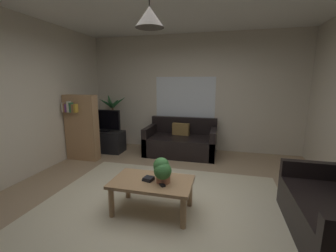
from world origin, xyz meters
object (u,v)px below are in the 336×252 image
object	(u,v)px
book_on_table_0	(148,179)
bookshelf_corner	(81,127)
tv	(104,120)
book_on_table_1	(149,178)
remote_on_table_0	(161,184)
potted_plant_on_table	(162,170)
couch_under_window	(181,143)
potted_palm_corner	(113,124)
remote_on_table_1	(161,181)
tv_stand	(105,141)
pendant_lamp	(149,17)
coffee_table	(152,186)

from	to	relation	value
book_on_table_0	bookshelf_corner	xyz separation A→B (m)	(-2.04, 1.55, 0.28)
book_on_table_0	tv	xyz separation A→B (m)	(-1.86, 2.14, 0.33)
book_on_table_1	remote_on_table_0	bearing A→B (deg)	-21.42
potted_plant_on_table	remote_on_table_0	bearing A→B (deg)	-87.41
book_on_table_1	couch_under_window	bearing A→B (deg)	91.05
tv	bookshelf_corner	xyz separation A→B (m)	(-0.19, -0.59, -0.05)
book_on_table_1	potted_palm_corner	size ratio (longest dim) A/B	0.08
couch_under_window	book_on_table_0	distance (m)	2.42
couch_under_window	remote_on_table_1	xyz separation A→B (m)	(0.21, -2.41, 0.17)
book_on_table_1	tv_stand	xyz separation A→B (m)	(-1.86, 2.16, -0.21)
remote_on_table_0	pendant_lamp	size ratio (longest dim) A/B	0.31
couch_under_window	remote_on_table_0	size ratio (longest dim) A/B	10.00
tv	couch_under_window	bearing A→B (deg)	8.33
potted_palm_corner	pendant_lamp	distance (m)	3.79
book_on_table_1	potted_plant_on_table	distance (m)	0.23
potted_palm_corner	bookshelf_corner	world-z (taller)	potted_palm_corner
potted_plant_on_table	tv	distance (m)	2.97
coffee_table	remote_on_table_0	distance (m)	0.18
remote_on_table_0	coffee_table	bearing A→B (deg)	110.43
tv_stand	remote_on_table_1	bearing A→B (deg)	-46.83
coffee_table	potted_palm_corner	world-z (taller)	potted_palm_corner
tv	potted_palm_corner	world-z (taller)	potted_palm_corner
couch_under_window	potted_palm_corner	size ratio (longest dim) A/B	1.12
bookshelf_corner	potted_plant_on_table	bearing A→B (deg)	-34.85
potted_palm_corner	bookshelf_corner	distance (m)	1.18
couch_under_window	potted_plant_on_table	distance (m)	2.45
book_on_table_0	tv	world-z (taller)	tv
book_on_table_1	pendant_lamp	size ratio (longest dim) A/B	0.23
remote_on_table_0	pendant_lamp	xyz separation A→B (m)	(-0.14, 0.08, 1.94)
book_on_table_1	bookshelf_corner	world-z (taller)	bookshelf_corner
potted_plant_on_table	book_on_table_1	bearing A→B (deg)	178.22
coffee_table	pendant_lamp	xyz separation A→B (m)	(0.00, 0.00, 2.02)
potted_plant_on_table	tv_stand	bearing A→B (deg)	133.32
book_on_table_0	bookshelf_corner	bearing A→B (deg)	142.84
remote_on_table_1	remote_on_table_0	bearing A→B (deg)	78.34
book_on_table_1	remote_on_table_1	bearing A→B (deg)	1.12
potted_plant_on_table	pendant_lamp	size ratio (longest dim) A/B	0.61
book_on_table_0	pendant_lamp	world-z (taller)	pendant_lamp
coffee_table	tv	xyz separation A→B (m)	(-1.91, 2.14, 0.41)
potted_palm_corner	potted_plant_on_table	bearing A→B (deg)	-52.33
tv	potted_palm_corner	size ratio (longest dim) A/B	0.59
potted_palm_corner	pendant_lamp	xyz separation A→B (m)	(1.95, -2.70, 1.79)
remote_on_table_1	pendant_lamp	xyz separation A→B (m)	(-0.12, 0.00, 1.94)
bookshelf_corner	pendant_lamp	world-z (taller)	pendant_lamp
book_on_table_0	couch_under_window	bearing A→B (deg)	90.98
coffee_table	book_on_table_1	distance (m)	0.11
book_on_table_1	remote_on_table_1	size ratio (longest dim) A/B	0.74
remote_on_table_1	tv_stand	world-z (taller)	tv_stand
tv	remote_on_table_1	bearing A→B (deg)	-46.54
book_on_table_0	tv	bearing A→B (deg)	130.93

